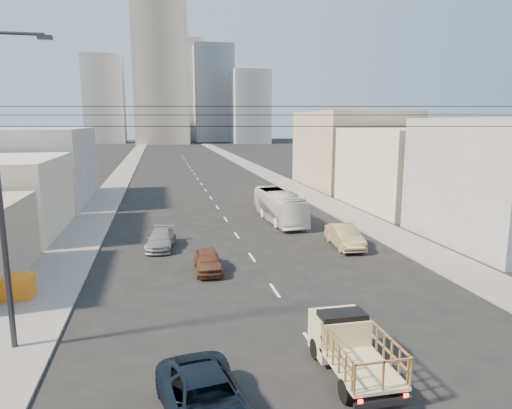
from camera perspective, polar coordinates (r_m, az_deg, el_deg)
name	(u,v)px	position (r m, az deg, el deg)	size (l,w,h in m)	color
ground	(330,370)	(17.57, 9.23, -19.77)	(420.00, 420.00, 0.00)	black
sidewalk_left	(125,170)	(84.76, -16.07, 4.11)	(3.50, 180.00, 0.12)	slate
sidewalk_right	(254,168)	(86.33, -0.27, 4.62)	(3.50, 180.00, 0.12)	slate
lane_dashes	(199,181)	(67.91, -7.09, 2.91)	(0.15, 104.00, 0.01)	silver
flatbed_pickup	(351,344)	(17.05, 11.80, -16.68)	(1.95, 4.41, 1.90)	#CCBD89
navy_pickup	(207,402)	(14.56, -6.20, -23.36)	(2.36, 5.13, 1.42)	black
city_bus	(279,206)	(40.35, 2.93, -0.22)	(2.27, 9.71, 2.70)	silver
sedan_brown	(208,261)	(27.30, -6.03, -6.99)	(1.54, 3.83, 1.30)	brown
sedan_tan	(345,236)	(32.78, 11.04, -3.94)	(1.64, 4.70, 1.55)	#907954
sedan_grey	(161,239)	(32.62, -11.79, -4.29)	(1.77, 4.36, 1.27)	gray
streetlamp_left	(1,186)	(19.11, -29.22, 2.00)	(2.36, 0.25, 12.00)	#2D2D33
overhead_wires	(322,116)	(16.61, 8.25, 10.90)	(23.01, 5.02, 0.72)	black
crate_stack	(14,287)	(25.93, -28.01, -9.06)	(1.80, 1.20, 1.14)	orange
bldg_right_near	(510,181)	(37.66, 29.15, 2.55)	(10.00, 12.00, 9.00)	gray
bldg_right_mid	(412,168)	(49.30, 18.87, 4.29)	(11.00, 14.00, 8.00)	beige
bldg_right_far	(352,149)	(63.64, 11.93, 6.79)	(12.00, 16.00, 10.00)	gray
bldg_left_far	(29,166)	(55.07, -26.54, 4.34)	(12.00, 16.00, 8.00)	gray
high_rise_tower	(160,64)	(185.32, -11.91, 16.79)	(20.00, 20.00, 60.00)	gray
midrise_ne	(213,94)	(200.81, -5.35, 13.59)	(16.00, 16.00, 40.00)	gray
midrise_nw	(105,100)	(195.32, -18.39, 12.32)	(15.00, 15.00, 34.00)	gray
midrise_back	(183,91)	(214.82, -9.12, 13.83)	(18.00, 18.00, 44.00)	gray
midrise_east	(250,107)	(182.69, -0.74, 12.06)	(14.00, 14.00, 28.00)	gray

